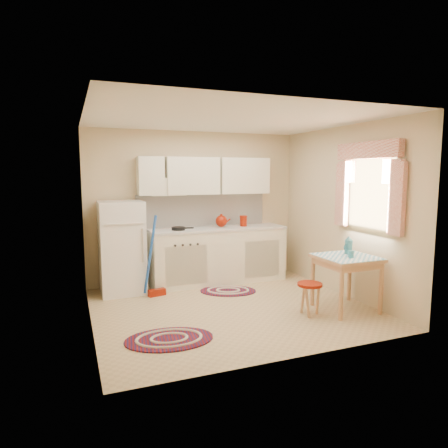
{
  "coord_description": "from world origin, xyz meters",
  "views": [
    {
      "loc": [
        -2.0,
        -4.83,
        1.81
      ],
      "look_at": [
        -0.01,
        0.25,
        1.12
      ],
      "focal_mm": 32.0,
      "sensor_mm": 36.0,
      "label": 1
    }
  ],
  "objects_px": {
    "table": "(346,283)",
    "base_cabinets": "(218,256)",
    "stool": "(309,299)",
    "fridge": "(122,248)"
  },
  "relations": [
    {
      "from": "table",
      "to": "base_cabinets",
      "type": "bearing_deg",
      "value": 119.78
    },
    {
      "from": "stool",
      "to": "base_cabinets",
      "type": "bearing_deg",
      "value": 105.58
    },
    {
      "from": "table",
      "to": "fridge",
      "type": "bearing_deg",
      "value": 145.0
    },
    {
      "from": "table",
      "to": "stool",
      "type": "bearing_deg",
      "value": -179.78
    },
    {
      "from": "base_cabinets",
      "to": "stool",
      "type": "distance_m",
      "value": 2.0
    },
    {
      "from": "base_cabinets",
      "to": "stool",
      "type": "bearing_deg",
      "value": -74.42
    },
    {
      "from": "base_cabinets",
      "to": "table",
      "type": "xyz_separation_m",
      "value": [
        1.1,
        -1.92,
        -0.08
      ]
    },
    {
      "from": "fridge",
      "to": "base_cabinets",
      "type": "xyz_separation_m",
      "value": [
        1.57,
        0.05,
        -0.26
      ]
    },
    {
      "from": "fridge",
      "to": "table",
      "type": "distance_m",
      "value": 3.27
    },
    {
      "from": "fridge",
      "to": "table",
      "type": "bearing_deg",
      "value": -35.0
    }
  ]
}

